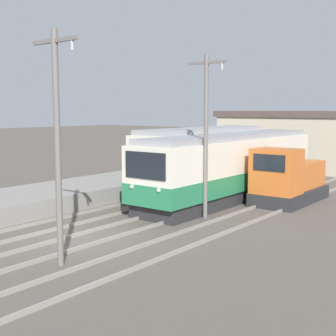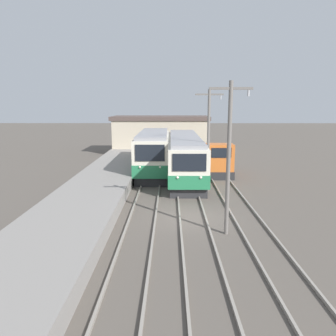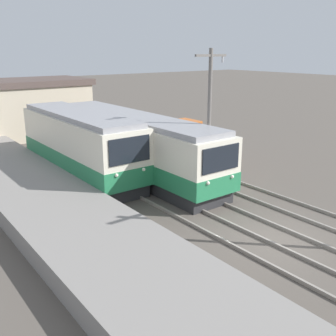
{
  "view_description": "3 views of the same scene",
  "coord_description": "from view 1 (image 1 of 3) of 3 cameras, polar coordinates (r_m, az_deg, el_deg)",
  "views": [
    {
      "loc": [
        13.29,
        -11.59,
        4.93
      ],
      "look_at": [
        -1.33,
        7.16,
        1.97
      ],
      "focal_mm": 50.0,
      "sensor_mm": 36.0,
      "label": 1
    },
    {
      "loc": [
        -1.07,
        -17.6,
        6.25
      ],
      "look_at": [
        -1.23,
        7.74,
        1.39
      ],
      "focal_mm": 35.0,
      "sensor_mm": 36.0,
      "label": 2
    },
    {
      "loc": [
        -12.06,
        -8.6,
        7.28
      ],
      "look_at": [
        -0.36,
        6.81,
        1.44
      ],
      "focal_mm": 42.0,
      "sensor_mm": 36.0,
      "label": 3
    }
  ],
  "objects": [
    {
      "name": "track_left",
      "position": [
        20.25,
        -15.59,
        -7.06
      ],
      "size": [
        1.54,
        60.0,
        0.14
      ],
      "color": "gray",
      "rests_on": "ground"
    },
    {
      "name": "shunting_locomotive",
      "position": [
        25.72,
        14.45,
        -1.46
      ],
      "size": [
        2.4,
        5.35,
        3.0
      ],
      "color": "#28282B",
      "rests_on": "ground"
    },
    {
      "name": "track_center",
      "position": [
        18.14,
        -10.25,
        -8.56
      ],
      "size": [
        1.54,
        60.0,
        0.14
      ],
      "color": "gray",
      "rests_on": "ground"
    },
    {
      "name": "catenary_mast_mid",
      "position": [
        21.11,
        4.66,
        4.54
      ],
      "size": [
        2.0,
        0.2,
        7.36
      ],
      "color": "slate",
      "rests_on": "ground"
    },
    {
      "name": "station_building",
      "position": [
        40.78,
        15.38,
        3.35
      ],
      "size": [
        12.6,
        6.3,
        4.85
      ],
      "color": "beige",
      "rests_on": "ground"
    },
    {
      "name": "track_right",
      "position": [
        16.11,
        -2.99,
        -10.47
      ],
      "size": [
        1.54,
        60.0,
        0.14
      ],
      "color": "gray",
      "rests_on": "ground"
    },
    {
      "name": "ground_plane",
      "position": [
        18.3,
        -10.67,
        -8.66
      ],
      "size": [
        200.0,
        200.0,
        0.0
      ],
      "primitive_type": "plane",
      "color": "#564F47"
    },
    {
      "name": "commuter_train_left",
      "position": [
        28.9,
        4.35,
        0.81
      ],
      "size": [
        2.84,
        11.09,
        3.85
      ],
      "color": "#28282B",
      "rests_on": "ground"
    },
    {
      "name": "commuter_train_center",
      "position": [
        26.33,
        7.83,
        -0.06
      ],
      "size": [
        2.84,
        15.0,
        3.63
      ],
      "color": "#28282B",
      "rests_on": "ground"
    },
    {
      "name": "catenary_mast_near",
      "position": [
        14.87,
        -13.32,
        3.32
      ],
      "size": [
        2.0,
        0.2,
        7.36
      ],
      "color": "slate",
      "rests_on": "ground"
    }
  ]
}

